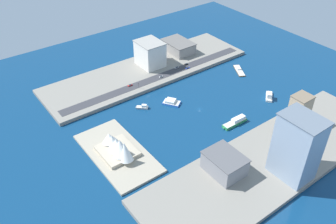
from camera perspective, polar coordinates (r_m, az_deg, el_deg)
name	(u,v)px	position (r m, az deg, el deg)	size (l,w,h in m)	color
ground_plane	(200,109)	(349.23, 5.04, 0.47)	(440.00, 440.00, 0.00)	navy
quay_west	(272,159)	(303.08, 16.29, -7.25)	(70.00, 240.00, 3.58)	gray
quay_east	(148,71)	(408.38, -3.24, 6.60)	(70.00, 240.00, 3.58)	gray
peninsula_point	(118,153)	(300.59, -8.04, -6.50)	(82.20, 41.27, 2.00)	#A89E89
road_strip	(159,77)	(391.99, -1.48, 5.60)	(11.23, 228.00, 0.15)	#38383D
catamaran_blue	(171,102)	(354.62, 0.54, 1.60)	(19.35, 17.53, 4.34)	blue
ferry_green_doubledeck	(235,122)	(333.71, 10.70, -1.54)	(6.93, 27.61, 5.83)	#2D8C4C
barge_flat_brown	(239,70)	(418.68, 11.24, 6.59)	(26.02, 18.94, 2.83)	brown
ferry_white_commuter	(269,96)	(376.29, 15.83, 2.47)	(16.21, 17.82, 7.33)	silver
yacht_sleek_gray	(143,107)	(348.85, -4.08, 0.80)	(10.92, 11.43, 4.39)	#999EA3
hotel_broad_white	(150,54)	(409.87, -2.89, 9.28)	(30.85, 25.66, 28.51)	silver
carpark_squat_concrete	(178,46)	(444.46, 1.65, 10.43)	(38.78, 26.93, 12.74)	gray
warehouse_low_gray	(224,164)	(277.04, 8.98, -8.13)	(30.37, 23.95, 15.80)	gray
apartment_midrise_tan	(300,110)	(336.88, 20.23, 0.34)	(14.66, 16.54, 28.85)	tan
tower_tall_glass	(297,147)	(275.41, 19.82, -5.31)	(30.89, 22.69, 53.16)	#8C9EB2
van_white	(161,77)	(391.05, -1.12, 5.66)	(1.76, 4.33, 1.44)	black
pickup_red	(130,85)	(377.92, -6.06, 4.26)	(2.04, 5.18, 1.46)	black
suv_black	(186,64)	(415.80, 2.91, 7.62)	(1.88, 4.59, 1.66)	black
hatchback_blue	(187,68)	(408.59, 3.12, 7.05)	(1.91, 5.21, 1.43)	black
sedan_silver	(177,68)	(408.38, 1.39, 7.09)	(1.99, 5.17, 1.63)	black
traffic_light_waterfront	(139,85)	(371.12, -4.71, 4.33)	(0.36, 0.36, 6.50)	black
opera_landmark	(118,147)	(293.67, -7.99, -5.49)	(40.66, 27.52, 20.25)	#BCAD93
park_tree_cluster	(289,155)	(299.91, 18.76, -6.50)	(8.91, 20.59, 8.70)	brown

